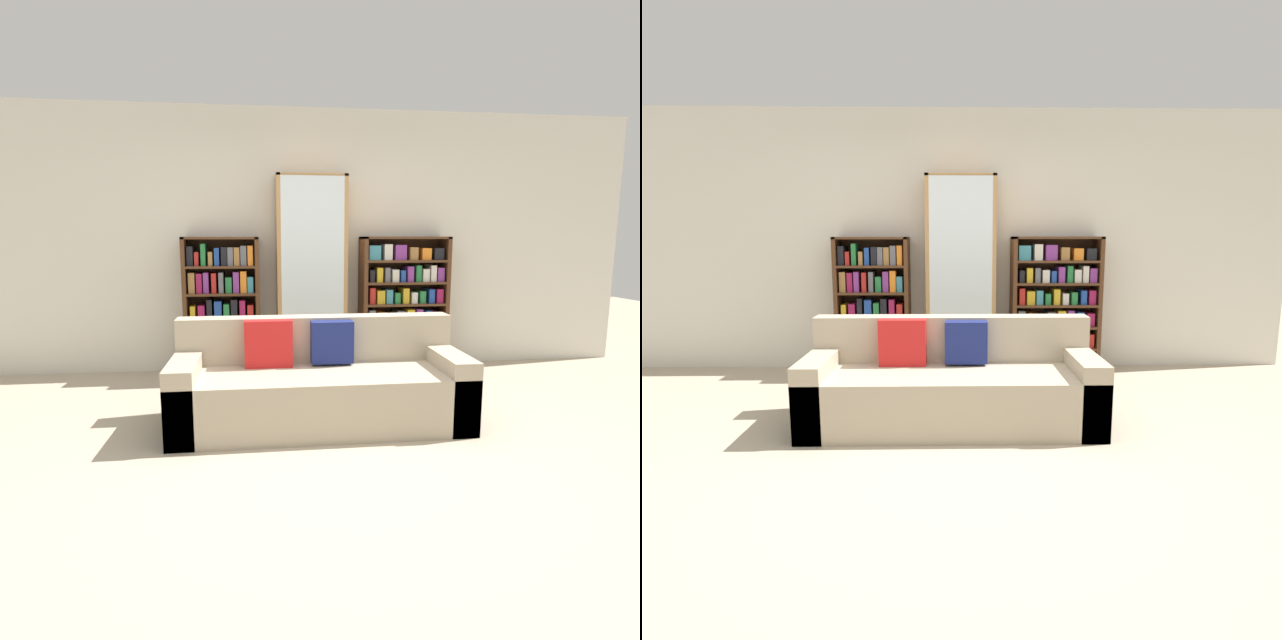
% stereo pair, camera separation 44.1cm
% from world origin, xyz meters
% --- Properties ---
extents(ground_plane, '(16.00, 16.00, 0.00)m').
position_xyz_m(ground_plane, '(0.00, 0.00, 0.00)').
color(ground_plane, tan).
extents(wall_back, '(7.14, 0.06, 2.70)m').
position_xyz_m(wall_back, '(0.00, 2.33, 1.35)').
color(wall_back, silver).
rests_on(wall_back, ground).
extents(couch, '(2.16, 0.82, 0.78)m').
position_xyz_m(couch, '(-0.03, 0.63, 0.28)').
color(couch, tan).
rests_on(couch, ground).
extents(bookshelf_left, '(0.75, 0.32, 1.40)m').
position_xyz_m(bookshelf_left, '(-0.84, 2.12, 0.68)').
color(bookshelf_left, '#4C2D19').
rests_on(bookshelf_left, ground).
extents(display_cabinet, '(0.70, 0.36, 2.01)m').
position_xyz_m(display_cabinet, '(0.06, 2.11, 1.00)').
color(display_cabinet, '#AD7F4C').
rests_on(display_cabinet, ground).
extents(bookshelf_right, '(0.91, 0.32, 1.40)m').
position_xyz_m(bookshelf_right, '(1.04, 2.13, 0.68)').
color(bookshelf_right, '#4C2D19').
rests_on(bookshelf_right, ground).
extents(wine_bottle, '(0.08, 0.08, 0.38)m').
position_xyz_m(wine_bottle, '(0.47, 1.71, 0.16)').
color(wine_bottle, '#192333').
rests_on(wine_bottle, ground).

